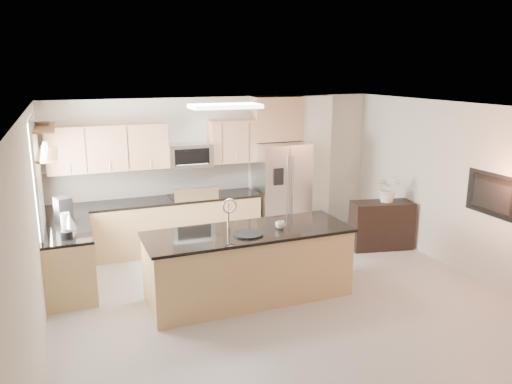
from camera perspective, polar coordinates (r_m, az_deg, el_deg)
name	(u,v)px	position (r m, az deg, el deg)	size (l,w,h in m)	color
floor	(295,314)	(6.66, 4.48, -13.70)	(6.50, 6.50, 0.00)	#AFABA6
ceiling	(299,111)	(5.92, 4.96, 9.19)	(6.00, 6.50, 0.02)	white
wall_back	(220,169)	(9.12, -4.17, 2.61)	(6.00, 0.02, 2.60)	beige
wall_left	(32,248)	(5.62, -24.25, -5.88)	(0.02, 6.50, 2.60)	beige
wall_right	(485,196)	(7.91, 24.70, -0.41)	(0.02, 6.50, 2.60)	beige
back_counter	(158,225)	(8.75, -11.17, -3.71)	(3.55, 0.66, 1.44)	tan
left_counter	(69,259)	(7.62, -20.55, -7.13)	(0.66, 1.50, 0.92)	tan
range	(193,221)	(8.86, -7.17, -3.33)	(0.76, 0.64, 1.14)	black
upper_cabinets	(148,146)	(8.58, -12.29, 5.18)	(3.50, 0.33, 0.75)	tan
microwave	(190,155)	(8.71, -7.60, 4.19)	(0.76, 0.40, 0.40)	silver
refrigerator	(281,191)	(9.22, 2.87, 0.15)	(0.92, 0.78, 1.78)	silver
partition_column	(313,164)	(9.66, 6.49, 3.20)	(0.60, 0.30, 2.60)	white
window	(37,178)	(7.31, -23.70, 1.43)	(0.04, 1.15, 1.65)	white
shelf_lower	(46,155)	(7.35, -22.91, 3.95)	(0.30, 1.20, 0.04)	olive
shelf_upper	(43,127)	(7.30, -23.19, 6.81)	(0.30, 1.20, 0.04)	olive
ceiling_fixture	(225,106)	(7.26, -3.55, 9.77)	(1.00, 0.50, 0.06)	white
island	(249,264)	(6.89, -0.83, -8.22)	(2.81, 1.05, 1.39)	tan
credenza	(381,225)	(9.02, 14.10, -3.70)	(1.05, 0.44, 0.84)	black
cup	(280,225)	(6.80, 2.76, -3.77)	(0.13, 0.13, 0.10)	silver
platter	(248,234)	(6.55, -0.91, -4.83)	(0.39, 0.39, 0.02)	black
blender	(66,228)	(6.96, -20.90, -3.83)	(0.15, 0.15, 0.35)	black
kettle	(70,221)	(7.39, -20.53, -3.12)	(0.20, 0.20, 0.25)	silver
coffee_maker	(64,211)	(7.68, -21.14, -2.01)	(0.27, 0.30, 0.38)	black
bowl	(43,122)	(7.43, -23.20, 7.37)	(0.33, 0.33, 0.08)	silver
flower_vase	(388,181)	(8.85, 14.88, 1.19)	(0.66, 0.57, 0.73)	white
television	(491,196)	(7.70, 25.32, -0.45)	(1.08, 0.14, 0.62)	black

